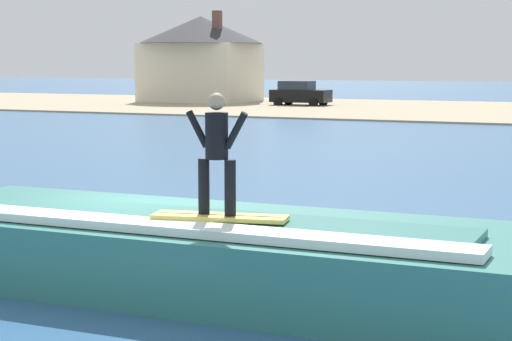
{
  "coord_description": "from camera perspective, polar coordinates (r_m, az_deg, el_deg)",
  "views": [
    {
      "loc": [
        7.7,
        -12.4,
        3.38
      ],
      "look_at": [
        1.58,
        1.34,
        1.52
      ],
      "focal_mm": 62.81,
      "sensor_mm": 36.0,
      "label": 1
    }
  ],
  "objects": [
    {
      "name": "ground_plane",
      "position": [
        14.98,
        -7.69,
        -6.04
      ],
      "size": [
        260.0,
        260.0,
        0.0
      ],
      "primitive_type": "plane",
      "color": "#335F8F"
    },
    {
      "name": "wave_crest",
      "position": [
        13.41,
        -3.75,
        -5.14
      ],
      "size": [
        9.82,
        3.43,
        1.16
      ],
      "color": "#307870",
      "rests_on": "ground_plane"
    },
    {
      "name": "surfboard",
      "position": [
        12.54,
        -2.3,
        -2.97
      ],
      "size": [
        1.96,
        0.84,
        0.06
      ],
      "color": "#EAD159",
      "rests_on": "wave_crest"
    },
    {
      "name": "surfer",
      "position": [
        12.41,
        -2.52,
        1.48
      ],
      "size": [
        0.95,
        0.32,
        1.7
      ],
      "color": "black",
      "rests_on": "surfboard"
    },
    {
      "name": "car_near_shore",
      "position": [
        65.5,
        2.81,
        4.92
      ],
      "size": [
        4.21,
        2.29,
        1.86
      ],
      "color": "black",
      "rests_on": "ground_plane"
    },
    {
      "name": "house_with_chimney",
      "position": [
        71.61,
        -3.54,
        7.42
      ],
      "size": [
        9.86,
        9.86,
        7.14
      ],
      "color": "beige",
      "rests_on": "ground_plane"
    }
  ]
}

